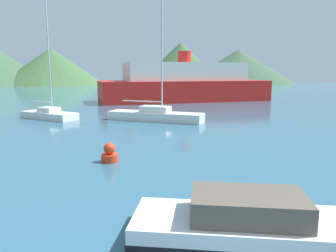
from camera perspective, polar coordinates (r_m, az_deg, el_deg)
name	(u,v)px	position (r m, az deg, el deg)	size (l,w,h in m)	color
motorboat_near	(307,229)	(9.09, 23.09, -16.16)	(8.24, 3.98, 1.94)	silver
sailboat_inner	(155,115)	(28.05, -2.22, 1.96)	(8.19, 5.64, 10.44)	white
sailboat_middle	(49,114)	(31.02, -20.01, 2.05)	(5.48, 4.89, 10.22)	white
ferry_distant	(184,84)	(47.26, 2.85, 7.31)	(24.72, 11.03, 7.01)	red
buoy_marker	(110,154)	(15.54, -10.13, -4.80)	(0.79, 0.79, 0.91)	red
hill_central	(52,66)	(111.48, -19.61, 9.74)	(33.05, 33.05, 11.52)	#3D6038
hill_east	(181,63)	(120.03, 2.21, 10.93)	(31.17, 31.17, 14.51)	#3D6038
hill_far_east	(238,67)	(123.50, 12.02, 10.10)	(40.72, 40.72, 11.95)	#38563D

